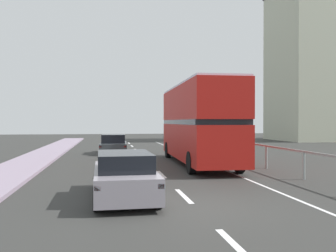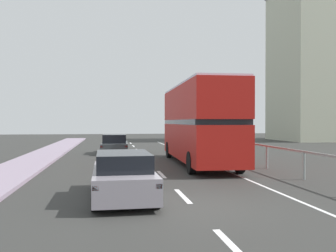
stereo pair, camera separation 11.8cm
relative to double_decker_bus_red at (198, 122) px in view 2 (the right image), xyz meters
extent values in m
cube|color=#31312E|center=(-2.50, -9.57, -2.33)|extent=(75.48, 120.00, 0.10)
cube|color=silver|center=(-2.50, -12.97, -2.27)|extent=(0.16, 2.23, 0.01)
cube|color=silver|center=(-2.50, -8.23, -2.27)|extent=(0.16, 2.23, 0.01)
cube|color=silver|center=(-2.50, -3.48, -2.27)|extent=(0.16, 2.23, 0.01)
cube|color=silver|center=(-2.50, 1.26, -2.27)|extent=(0.16, 2.23, 0.01)
cube|color=silver|center=(-2.50, 6.00, -2.27)|extent=(0.16, 2.23, 0.01)
cube|color=silver|center=(-2.50, 10.75, -2.27)|extent=(0.16, 2.23, 0.01)
cube|color=silver|center=(-2.50, 15.49, -2.27)|extent=(0.16, 2.23, 0.01)
cube|color=silver|center=(-2.50, 20.23, -2.27)|extent=(0.16, 2.23, 0.01)
cube|color=silver|center=(0.68, -0.57, -2.27)|extent=(0.12, 46.00, 0.01)
cube|color=gray|center=(2.88, -0.57, -1.17)|extent=(0.08, 42.00, 0.08)
cylinder|color=gray|center=(2.88, -5.82, -1.72)|extent=(0.10, 0.10, 1.11)
cylinder|color=gray|center=(2.88, -2.32, -1.72)|extent=(0.10, 0.10, 1.11)
cylinder|color=gray|center=(2.88, 1.18, -1.72)|extent=(0.10, 0.10, 1.11)
cylinder|color=gray|center=(2.88, 4.68, -1.72)|extent=(0.10, 0.10, 1.11)
cylinder|color=gray|center=(2.88, 8.18, -1.72)|extent=(0.10, 0.10, 1.11)
cylinder|color=gray|center=(2.88, 11.68, -1.72)|extent=(0.10, 0.10, 1.11)
cylinder|color=gray|center=(2.88, 15.18, -1.72)|extent=(0.10, 0.10, 1.11)
cylinder|color=gray|center=(2.88, 18.68, -1.72)|extent=(0.10, 0.10, 1.11)
cube|color=#AC1712|center=(0.00, -0.01, -1.02)|extent=(2.68, 10.46, 1.81)
cube|color=black|center=(0.00, -0.01, 0.01)|extent=(2.69, 10.05, 0.24)
cube|color=#AC1712|center=(0.00, -0.01, 1.00)|extent=(2.68, 10.46, 1.74)
cube|color=silver|center=(0.00, -0.01, 1.92)|extent=(2.63, 10.25, 0.10)
cube|color=black|center=(0.14, 5.17, -0.93)|extent=(2.16, 0.10, 1.27)
cube|color=yellow|center=(0.14, 5.17, 1.44)|extent=(1.44, 0.08, 0.28)
cylinder|color=black|center=(-1.00, 3.82, -1.78)|extent=(0.31, 1.01, 1.00)
cylinder|color=black|center=(1.20, 3.76, -1.78)|extent=(0.31, 1.01, 1.00)
cylinder|color=black|center=(-1.20, -3.58, -1.78)|extent=(0.31, 1.01, 1.00)
cylinder|color=black|center=(1.00, -3.64, -1.78)|extent=(0.31, 1.01, 1.00)
cube|color=gray|center=(-4.34, -8.20, -1.74)|extent=(1.81, 4.56, 0.70)
cube|color=black|center=(-4.34, -8.43, -1.14)|extent=(1.57, 2.52, 0.51)
cube|color=red|center=(-5.07, -10.45, -1.57)|extent=(0.16, 0.06, 0.12)
cube|color=red|center=(-3.54, -10.42, -1.57)|extent=(0.16, 0.06, 0.12)
cylinder|color=black|center=(-5.16, -6.65, -1.96)|extent=(0.21, 0.64, 0.64)
cylinder|color=black|center=(-3.58, -6.62, -1.96)|extent=(0.21, 0.64, 0.64)
cylinder|color=black|center=(-5.10, -9.78, -1.96)|extent=(0.21, 0.64, 0.64)
cylinder|color=black|center=(-3.53, -9.75, -1.96)|extent=(0.21, 0.64, 0.64)
cube|color=#40464A|center=(-4.35, 7.71, -1.79)|extent=(2.02, 4.51, 0.61)
cube|color=black|center=(-4.36, 7.48, -1.19)|extent=(1.72, 2.50, 0.60)
cube|color=red|center=(-5.26, 5.56, -1.64)|extent=(0.16, 0.07, 0.12)
cube|color=red|center=(-3.63, 5.49, -1.64)|extent=(0.16, 0.07, 0.12)
cylinder|color=black|center=(-5.13, 9.26, -1.96)|extent=(0.23, 0.65, 0.64)
cylinder|color=black|center=(-3.45, 9.19, -1.96)|extent=(0.23, 0.65, 0.64)
cylinder|color=black|center=(-5.25, 6.23, -1.96)|extent=(0.23, 0.65, 0.64)
cylinder|color=black|center=(-3.58, 6.16, -1.96)|extent=(0.23, 0.65, 0.64)
camera|label=1|loc=(-4.86, -19.44, 0.02)|focal=39.69mm
camera|label=2|loc=(-4.74, -19.46, 0.02)|focal=39.69mm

